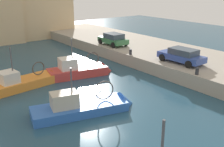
{
  "coord_description": "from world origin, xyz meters",
  "views": [
    {
      "loc": [
        -10.29,
        -14.13,
        8.05
      ],
      "look_at": [
        2.16,
        2.26,
        1.2
      ],
      "focal_mm": 43.55,
      "sensor_mm": 36.0,
      "label": 1
    }
  ],
  "objects_px": {
    "parked_car_blue": "(182,55)",
    "parked_car_green": "(113,39)",
    "fishing_boat_red": "(81,74)",
    "mooring_bollard_mid": "(131,52)",
    "fishing_boat_blue": "(86,110)",
    "mooring_bollard_south": "(197,71)",
    "fishing_boat_orange": "(25,86)"
  },
  "relations": [
    {
      "from": "mooring_bollard_south",
      "to": "mooring_bollard_mid",
      "type": "distance_m",
      "value": 8.0
    },
    {
      "from": "fishing_boat_blue",
      "to": "parked_car_blue",
      "type": "distance_m",
      "value": 11.11
    },
    {
      "from": "fishing_boat_blue",
      "to": "mooring_bollard_mid",
      "type": "distance_m",
      "value": 11.18
    },
    {
      "from": "fishing_boat_red",
      "to": "mooring_bollard_south",
      "type": "distance_m",
      "value": 10.22
    },
    {
      "from": "parked_car_blue",
      "to": "parked_car_green",
      "type": "relative_size",
      "value": 1.13
    },
    {
      "from": "fishing_boat_red",
      "to": "parked_car_blue",
      "type": "distance_m",
      "value": 9.31
    },
    {
      "from": "parked_car_blue",
      "to": "mooring_bollard_south",
      "type": "height_order",
      "value": "parked_car_blue"
    },
    {
      "from": "parked_car_green",
      "to": "mooring_bollard_mid",
      "type": "relative_size",
      "value": 6.99
    },
    {
      "from": "mooring_bollard_south",
      "to": "mooring_bollard_mid",
      "type": "height_order",
      "value": "same"
    },
    {
      "from": "parked_car_blue",
      "to": "fishing_boat_orange",
      "type": "bearing_deg",
      "value": 155.36
    },
    {
      "from": "parked_car_blue",
      "to": "mooring_bollard_south",
      "type": "bearing_deg",
      "value": -120.03
    },
    {
      "from": "fishing_boat_orange",
      "to": "parked_car_blue",
      "type": "xyz_separation_m",
      "value": [
        12.49,
        -5.73,
        1.77
      ]
    },
    {
      "from": "fishing_boat_orange",
      "to": "mooring_bollard_mid",
      "type": "height_order",
      "value": "fishing_boat_orange"
    },
    {
      "from": "fishing_boat_blue",
      "to": "mooring_bollard_south",
      "type": "relative_size",
      "value": 13.1
    },
    {
      "from": "mooring_bollard_south",
      "to": "fishing_boat_red",
      "type": "bearing_deg",
      "value": 123.72
    },
    {
      "from": "fishing_boat_orange",
      "to": "parked_car_green",
      "type": "distance_m",
      "value": 12.89
    },
    {
      "from": "fishing_boat_blue",
      "to": "parked_car_green",
      "type": "xyz_separation_m",
      "value": [
        10.55,
        10.82,
        1.77
      ]
    },
    {
      "from": "parked_car_green",
      "to": "mooring_bollard_mid",
      "type": "xyz_separation_m",
      "value": [
        -1.34,
        -4.63,
        -0.43
      ]
    },
    {
      "from": "fishing_boat_red",
      "to": "parked_car_green",
      "type": "bearing_deg",
      "value": 31.13
    },
    {
      "from": "fishing_boat_red",
      "to": "parked_car_green",
      "type": "height_order",
      "value": "fishing_boat_red"
    },
    {
      "from": "fishing_boat_red",
      "to": "mooring_bollard_mid",
      "type": "bearing_deg",
      "value": -4.34
    },
    {
      "from": "mooring_bollard_south",
      "to": "fishing_boat_blue",
      "type": "bearing_deg",
      "value": 168.88
    },
    {
      "from": "parked_car_blue",
      "to": "fishing_boat_blue",
      "type": "bearing_deg",
      "value": -174.14
    },
    {
      "from": "fishing_boat_red",
      "to": "mooring_bollard_mid",
      "type": "height_order",
      "value": "fishing_boat_red"
    },
    {
      "from": "fishing_boat_blue",
      "to": "parked_car_blue",
      "type": "xyz_separation_m",
      "value": [
        10.91,
        1.12,
        1.76
      ]
    },
    {
      "from": "mooring_bollard_south",
      "to": "mooring_bollard_mid",
      "type": "xyz_separation_m",
      "value": [
        0.0,
        8.0,
        0.0
      ]
    },
    {
      "from": "fishing_boat_blue",
      "to": "mooring_bollard_mid",
      "type": "relative_size",
      "value": 13.1
    },
    {
      "from": "fishing_boat_red",
      "to": "mooring_bollard_mid",
      "type": "relative_size",
      "value": 11.52
    },
    {
      "from": "fishing_boat_blue",
      "to": "fishing_boat_orange",
      "type": "height_order",
      "value": "fishing_boat_orange"
    },
    {
      "from": "fishing_boat_blue",
      "to": "fishing_boat_red",
      "type": "xyz_separation_m",
      "value": [
        3.59,
        6.62,
        0.02
      ]
    },
    {
      "from": "mooring_bollard_south",
      "to": "fishing_boat_orange",
      "type": "bearing_deg",
      "value": 141.27
    },
    {
      "from": "fishing_boat_blue",
      "to": "parked_car_green",
      "type": "height_order",
      "value": "fishing_boat_blue"
    }
  ]
}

